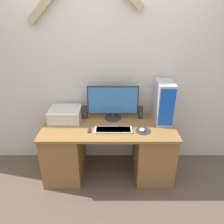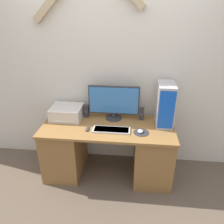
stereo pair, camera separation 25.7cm
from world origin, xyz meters
name	(u,v)px [view 1 (the left image)]	position (x,y,z in m)	size (l,w,h in m)	color
ground_plane	(108,191)	(0.00, 0.00, 0.00)	(12.00, 12.00, 0.00)	brown
wall_back	(107,66)	(0.00, 0.74, 1.36)	(6.40, 0.13, 2.75)	silver
desk	(108,149)	(0.00, 0.34, 0.37)	(1.61, 0.69, 0.71)	olive
monitor	(112,102)	(0.05, 0.56, 0.95)	(0.64, 0.21, 0.44)	#333338
keyboard	(112,130)	(0.06, 0.24, 0.72)	(0.44, 0.16, 0.02)	silver
mousepad	(142,131)	(0.41, 0.22, 0.72)	(0.18, 0.18, 0.00)	#2D2D33
mouse	(141,130)	(0.39, 0.23, 0.73)	(0.06, 0.08, 0.03)	silver
computer_tower	(163,102)	(0.68, 0.48, 0.97)	(0.20, 0.35, 0.52)	#B2B2B7
printer	(64,115)	(-0.55, 0.50, 0.79)	(0.39, 0.34, 0.16)	beige
speaker_left	(84,112)	(-0.31, 0.57, 0.80)	(0.06, 0.07, 0.16)	#2D2D33
speaker_right	(139,112)	(0.41, 0.56, 0.80)	(0.06, 0.07, 0.16)	#2D2D33
remote_control	(88,130)	(-0.22, 0.23, 0.72)	(0.03, 0.11, 0.02)	#38383D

